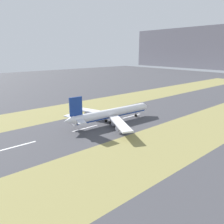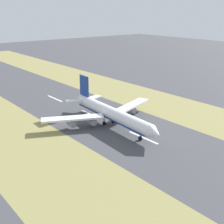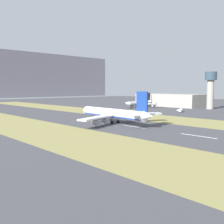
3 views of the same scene
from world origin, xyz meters
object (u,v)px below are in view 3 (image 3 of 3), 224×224
control_tower (211,86)px  service_truck (181,110)px  airplane_main_jet (114,114)px  apron_car (179,110)px  airplane_parked_apron (140,103)px  terminal_building (170,100)px

control_tower → service_truck: 56.39m
airplane_main_jet → apron_car: size_ratio=14.15×
control_tower → airplane_parked_apron: size_ratio=0.72×
terminal_building → control_tower: control_tower is taller
airplane_main_jet → control_tower: bearing=4.4°
control_tower → apron_car: (-47.01, 7.04, -22.91)m
airplane_main_jet → control_tower: (150.16, 11.65, 17.89)m
terminal_building → apron_car: bearing=-138.9°
apron_car → service_truck: bearing=-131.7°
terminal_building → service_truck: size_ratio=13.01×
airplane_main_jet → apron_car: airplane_main_jet is taller
airplane_main_jet → service_truck: (98.37, 13.31, -4.36)m
airplane_main_jet → control_tower: size_ratio=1.73×
apron_car → control_tower: bearing=-8.5°
terminal_building → apron_car: (-55.51, -48.49, -6.29)m
airplane_parked_apron → airplane_main_jet: bearing=-146.0°
airplane_main_jet → terminal_building: airplane_main_jet is taller
control_tower → service_truck: control_tower is taller
terminal_building → apron_car: size_ratio=16.93×
airplane_parked_apron → service_truck: bearing=-104.6°
airplane_main_jet → airplane_parked_apron: size_ratio=1.25×
control_tower → airplane_parked_apron: (-34.99, 65.95, -19.08)m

